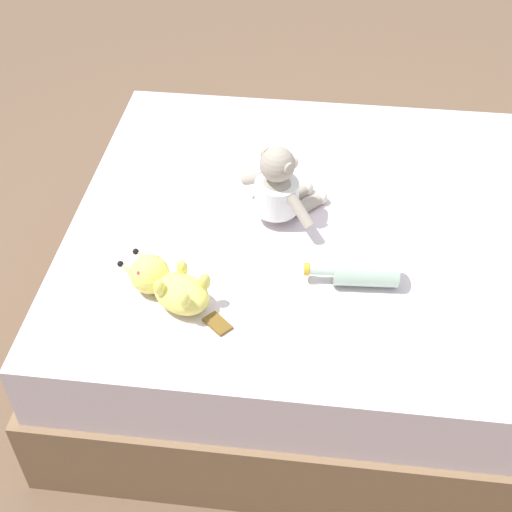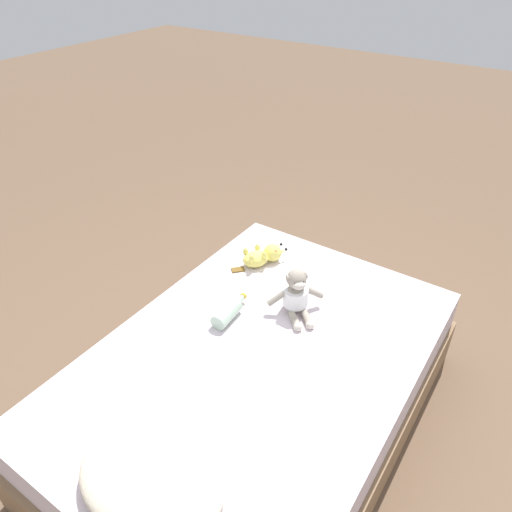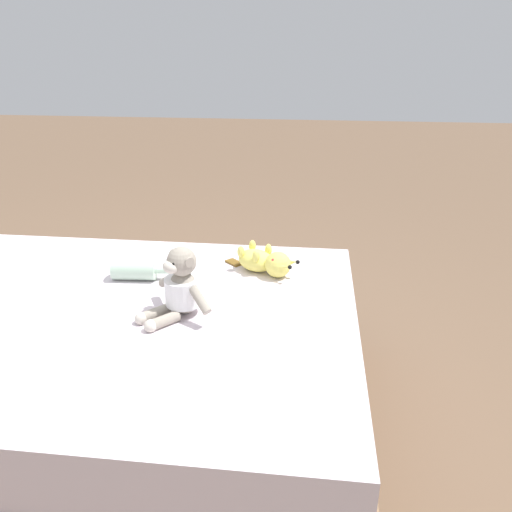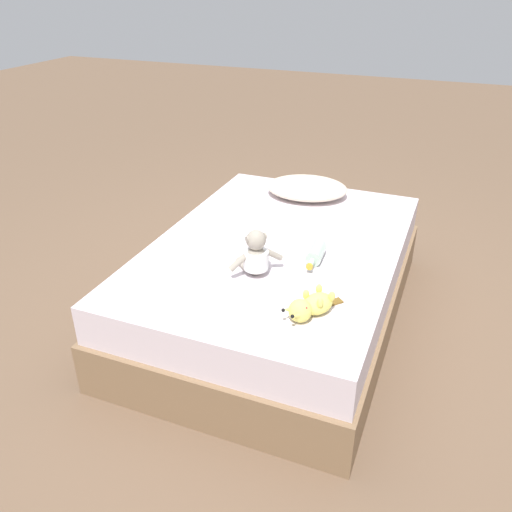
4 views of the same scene
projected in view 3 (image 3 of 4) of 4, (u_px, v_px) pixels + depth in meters
The scene contains 5 objects.
ground_plane at pixel (100, 420), 1.89m from camera, with size 16.00×16.00×0.00m, color brown.
bed at pixel (91, 368), 1.80m from camera, with size 1.31×1.90×0.48m.
plush_monkey at pixel (180, 287), 1.63m from camera, with size 0.26×0.26×0.24m.
plush_yellow_creature at pixel (265, 261), 1.95m from camera, with size 0.21×0.31×0.10m.
glass_bottle at pixel (136, 270), 1.90m from camera, with size 0.09×0.24×0.08m.
Camera 3 is at (-1.42, -0.76, 1.31)m, focal length 35.29 mm.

